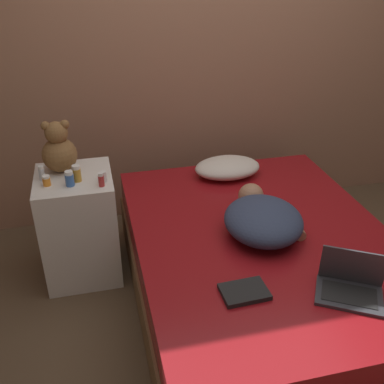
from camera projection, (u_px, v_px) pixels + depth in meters
The scene contains 15 objects.
ground_plane at pixel (257, 302), 2.70m from camera, with size 12.00×12.00×0.00m, color brown.
wall_back at pixel (208, 41), 3.11m from camera, with size 8.00×0.06×2.60m.
bed at pixel (260, 270), 2.58m from camera, with size 1.42×1.88×0.50m.
nightstand at pixel (80, 226), 2.80m from camera, with size 0.45×0.48×0.69m.
pillow at pixel (227, 168), 3.05m from camera, with size 0.45×0.31×0.12m.
person_lying at pixel (263, 218), 2.43m from camera, with size 0.48×0.63×0.19m.
laptop at pixel (350, 284), 2.02m from camera, with size 0.35×0.32×0.21m.
teddy_bear at pixel (59, 149), 2.64m from camera, with size 0.21×0.21×0.32m.
bottle_amber at pixel (77, 173), 2.57m from camera, with size 0.05×0.05×0.10m.
bottle_clear at pixel (42, 173), 2.57m from camera, with size 0.03×0.03×0.09m.
bottle_white at pixel (104, 177), 2.57m from camera, with size 0.04×0.04×0.07m.
bottle_orange at pixel (46, 181), 2.53m from camera, with size 0.04×0.04×0.06m.
bottle_blue at pixel (69, 179), 2.52m from camera, with size 0.05×0.05×0.09m.
bottle_red at pixel (101, 180), 2.52m from camera, with size 0.03×0.03×0.08m.
book at pixel (244, 292), 2.03m from camera, with size 0.22×0.16×0.02m.
Camera 1 is at (-0.86, -1.89, 1.89)m, focal length 42.00 mm.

